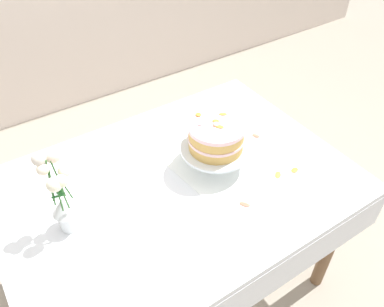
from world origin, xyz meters
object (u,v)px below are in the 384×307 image
object	(u,v)px
dining_table	(179,200)
flower_vase	(61,197)
cake_stand	(215,150)
layer_cake	(216,135)

from	to	relation	value
dining_table	flower_vase	world-z (taller)	flower_vase
cake_stand	layer_cake	size ratio (longest dim) A/B	1.25
dining_table	cake_stand	size ratio (longest dim) A/B	4.83
dining_table	flower_vase	xyz separation A→B (m)	(-0.44, 0.04, 0.25)
layer_cake	flower_vase	bearing A→B (deg)	178.16
dining_table	cake_stand	world-z (taller)	cake_stand
flower_vase	dining_table	bearing A→B (deg)	-5.46
cake_stand	flower_vase	size ratio (longest dim) A/B	0.84
layer_cake	flower_vase	xyz separation A→B (m)	(-0.63, 0.02, 0.00)
dining_table	cake_stand	bearing A→B (deg)	6.36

